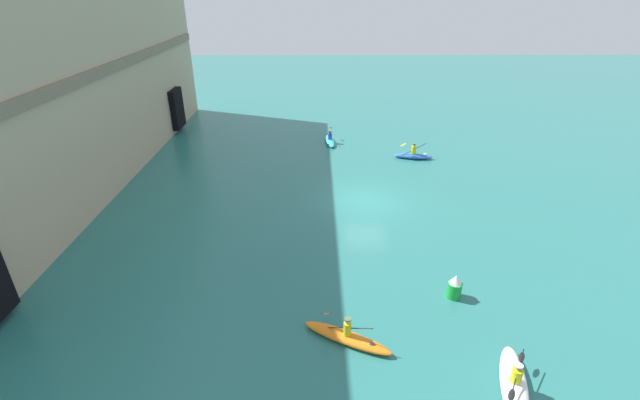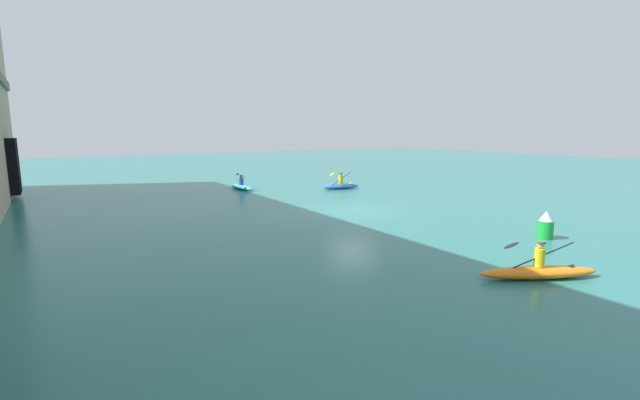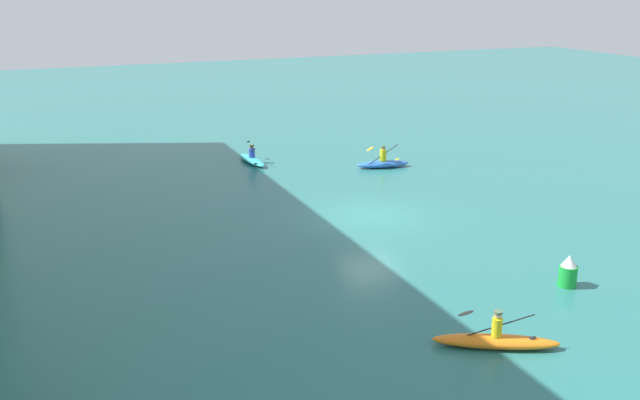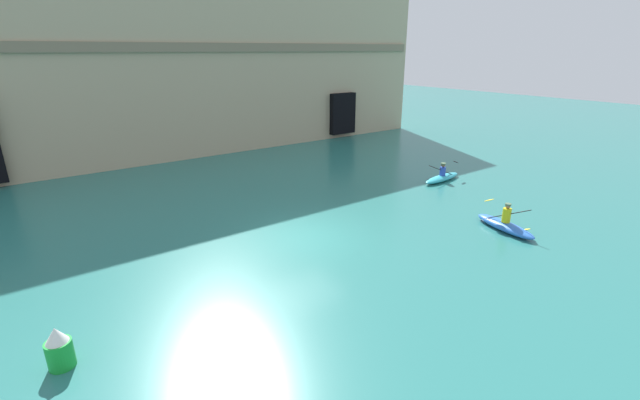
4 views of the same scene
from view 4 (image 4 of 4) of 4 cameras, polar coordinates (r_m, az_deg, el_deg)
ground_plane at (r=17.03m, az=-1.69°, el=-4.98°), size 120.00×120.00×0.00m
cliff_bluff at (r=32.94m, az=-18.35°, el=18.23°), size 38.62×6.85×13.74m
kayak_cyan at (r=25.15m, az=15.96°, el=2.95°), size 3.04×0.96×1.09m
kayak_blue at (r=19.16m, az=23.44°, el=-3.05°), size 1.25×2.92×1.21m
marker_buoy at (r=12.11m, az=-31.46°, el=-16.57°), size 0.59×0.59×1.06m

